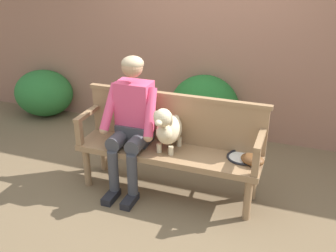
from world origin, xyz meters
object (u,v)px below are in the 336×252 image
Objects in this scene: garden_bench at (168,155)px; baseball_glove at (252,159)px; tennis_racket at (243,156)px; person_seated at (132,119)px; dog_on_bench at (168,128)px.

baseball_glove is (0.80, 0.00, 0.11)m from garden_bench.
garden_bench is at bearing -171.29° from tennis_racket.
person_seated is 6.11× the size of baseball_glove.
person_seated is at bearing -156.70° from baseball_glove.
baseball_glove is at bearing -45.46° from tennis_racket.
tennis_racket is (1.07, 0.12, -0.26)m from person_seated.
person_seated is at bearing -173.82° from tennis_racket.
person_seated is 0.37m from dog_on_bench.
dog_on_bench is at bearing -80.77° from garden_bench.
baseball_glove is (1.17, 0.01, -0.22)m from person_seated.
garden_bench is 0.30m from dog_on_bench.
dog_on_bench is at bearing -155.64° from baseball_glove.
person_seated reaches higher than tennis_racket.
tennis_racket is at bearing 6.18° from person_seated.
tennis_racket is at bearing 10.34° from dog_on_bench.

